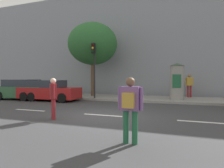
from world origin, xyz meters
TOP-DOWN VIEW (x-y plane):
  - ground_plane at (0.00, 0.00)m, footprint 80.00×80.00m
  - sidewalk_curb at (0.00, 7.00)m, footprint 36.00×4.00m
  - lane_markings at (0.00, 0.00)m, footprint 25.80×0.16m
  - building_backdrop at (0.00, 12.00)m, footprint 36.00×5.00m
  - traffic_light at (-2.88, 5.24)m, footprint 0.24×0.45m
  - poster_column at (2.91, 6.45)m, footprint 1.03×1.03m
  - street_tree at (-3.84, 7.07)m, footprint 4.12×4.12m
  - pedestrian_near_pole at (2.08, -3.25)m, footprint 0.63×0.39m
  - pedestrian_with_backpack at (-1.51, -1.43)m, footprint 0.50×0.52m
  - pedestrian_in_dark_shirt at (3.77, 8.49)m, footprint 0.58×0.45m
  - parked_car_blue at (-8.21, 3.88)m, footprint 4.23×2.10m
  - parked_car_red at (-5.85, 3.88)m, footprint 4.49×2.01m

SIDE VIEW (x-z plane):
  - ground_plane at x=0.00m, z-range 0.00..0.00m
  - lane_markings at x=0.00m, z-range 0.00..0.01m
  - sidewalk_curb at x=0.00m, z-range 0.00..0.15m
  - parked_car_red at x=-5.85m, z-range -0.02..1.46m
  - parked_car_blue at x=-8.21m, z-range -0.03..1.50m
  - pedestrian_with_backpack at x=-1.51m, z-range 0.15..1.77m
  - pedestrian_near_pole at x=2.08m, z-range 0.16..1.80m
  - pedestrian_in_dark_shirt at x=3.77m, z-range 0.33..2.13m
  - poster_column at x=2.91m, z-range 0.17..2.71m
  - traffic_light at x=-2.88m, z-range 0.87..4.92m
  - street_tree at x=-3.84m, z-range 1.44..7.56m
  - building_backdrop at x=0.00m, z-range 0.00..9.94m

